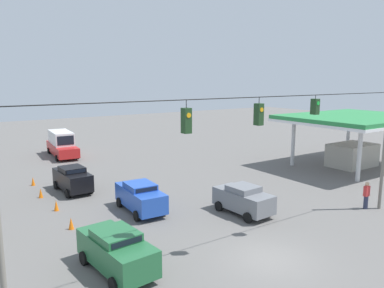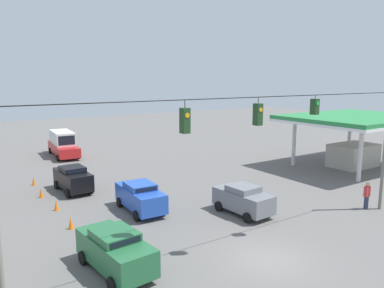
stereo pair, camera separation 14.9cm
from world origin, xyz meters
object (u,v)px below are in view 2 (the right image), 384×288
Objects in this scene: box_truck_red_withflow_deep at (63,144)px; traffic_cone_second at (71,223)px; sedan_blue_withflow_mid at (140,196)px; traffic_cone_third at (56,205)px; gas_station at (355,129)px; sedan_grey_crossing_near at (243,199)px; pedestrian at (367,195)px; traffic_cone_nearest at (93,245)px; overhead_signal_span at (255,151)px; sedan_green_parked_shoulder at (115,250)px; traffic_cone_fifth at (34,181)px; traffic_cone_fourth at (41,193)px; sedan_black_withflow_far at (73,178)px.

box_truck_red_withflow_deep reaches higher than traffic_cone_second.
sedan_blue_withflow_mid is 4.63m from traffic_cone_second.
traffic_cone_third is 27.48m from gas_station.
sedan_grey_crossing_near reaches higher than pedestrian.
sedan_blue_withflow_mid is at bearing -138.19° from traffic_cone_nearest.
traffic_cone_second is at bearing -19.89° from sedan_grey_crossing_near.
overhead_signal_span is 4.93× the size of sedan_blue_withflow_mid.
sedan_grey_crossing_near is at bearing -166.27° from sedan_green_parked_shoulder.
traffic_cone_second is 10.55m from traffic_cone_fifth.
pedestrian is at bearing 156.74° from traffic_cone_second.
sedan_green_parked_shoulder is at bearing 92.15° from traffic_cone_fourth.
pedestrian reaches higher than traffic_cone_fifth.
gas_station reaches higher than sedan_grey_crossing_near.
box_truck_red_withflow_deep reaches higher than pedestrian.
overhead_signal_span reaches higher than traffic_cone_fifth.
traffic_cone_nearest is at bearing 90.15° from traffic_cone_third.
sedan_black_withflow_far reaches higher than sedan_blue_withflow_mid.
gas_station is (-22.61, 0.08, 2.66)m from sedan_blue_withflow_mid.
traffic_cone_fourth is (0.25, -10.45, 0.00)m from traffic_cone_nearest.
traffic_cone_fourth is at bearing 69.50° from box_truck_red_withflow_deep.
sedan_grey_crossing_near is 0.89× the size of sedan_blue_withflow_mid.
overhead_signal_span is 6.70m from sedan_grey_crossing_near.
traffic_cone_nearest is at bearing -33.20° from overhead_signal_span.
sedan_grey_crossing_near is 2.24× the size of pedestrian.
pedestrian is (-16.95, 10.88, 0.57)m from traffic_cone_third.
sedan_blue_withflow_mid is (5.18, -3.99, 0.03)m from sedan_grey_crossing_near.
traffic_cone_second is 18.54m from pedestrian.
traffic_cone_fourth is (0.48, -12.75, -0.63)m from sedan_green_parked_shoulder.
sedan_grey_crossing_near is 14.40m from traffic_cone_fourth.
sedan_grey_crossing_near is 17.10m from traffic_cone_fifth.
sedan_black_withflow_far reaches higher than traffic_cone_fourth.
traffic_cone_third is (-0.08, -3.56, 0.00)m from traffic_cone_second.
traffic_cone_fifth is at bearing -56.81° from sedan_black_withflow_far.
box_truck_red_withflow_deep is 11.79m from traffic_cone_fifth.
traffic_cone_third is at bearing -6.68° from gas_station.
box_truck_red_withflow_deep is 25.19m from traffic_cone_nearest.
sedan_green_parked_shoulder is 6.62× the size of traffic_cone_fifth.
sedan_green_parked_shoulder is 6.62× the size of traffic_cone_fourth.
traffic_cone_fifth is at bearing -90.23° from traffic_cone_second.
sedan_black_withflow_far is 13.11m from sedan_grey_crossing_near.
traffic_cone_nearest is 27.56m from gas_station.
gas_station is (-27.33, 6.54, 3.29)m from traffic_cone_fourth.
sedan_blue_withflow_mid is at bearing 114.17° from traffic_cone_fifth.
sedan_black_withflow_far reaches higher than sedan_grey_crossing_near.
sedan_green_parked_shoulder reaches higher than pedestrian.
traffic_cone_fourth is at bearing -88.61° from traffic_cone_nearest.
sedan_black_withflow_far is 6.12× the size of traffic_cone_third.
sedan_green_parked_shoulder is 7.59m from sedan_blue_withflow_mid.
box_truck_red_withflow_deep is at bearing -103.72° from traffic_cone_second.
pedestrian is (-12.46, 7.78, -0.06)m from sedan_blue_withflow_mid.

